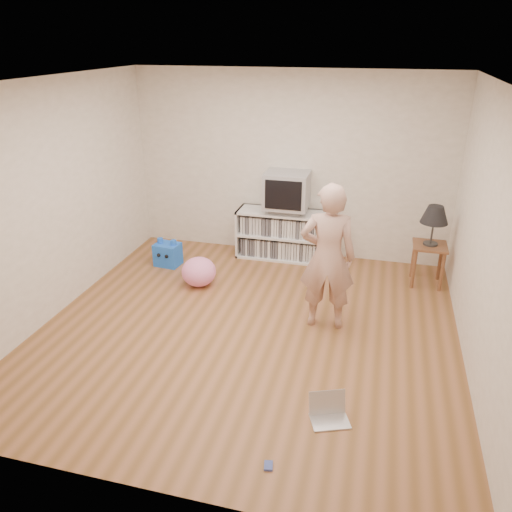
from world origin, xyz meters
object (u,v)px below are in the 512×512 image
object	(u,v)px
dvd_deck	(287,209)
table_lamp	(435,215)
media_unit	(286,234)
plush_pink	(199,272)
crt_tv	(287,190)
side_table	(429,254)
laptop	(328,412)
plush_blue	(168,254)
person	(328,258)

from	to	relation	value
dvd_deck	table_lamp	xyz separation A→B (m)	(1.94, -0.37, 0.21)
media_unit	dvd_deck	size ratio (longest dim) A/B	3.11
table_lamp	plush_pink	xyz separation A→B (m)	(-2.85, -0.78, -0.75)
crt_tv	table_lamp	bearing A→B (deg)	-10.71
media_unit	table_lamp	world-z (taller)	table_lamp
side_table	table_lamp	size ratio (longest dim) A/B	1.07
laptop	plush_blue	xyz separation A→B (m)	(-2.58, 2.52, 0.11)
side_table	laptop	distance (m)	3.00
laptop	table_lamp	bearing A→B (deg)	50.37
person	laptop	xyz separation A→B (m)	(0.24, -1.50, -0.76)
laptop	media_unit	bearing A→B (deg)	85.93
table_lamp	crt_tv	bearing A→B (deg)	169.29
plush_pink	media_unit	bearing A→B (deg)	52.19
person	table_lamp	bearing A→B (deg)	-136.66
media_unit	side_table	distance (m)	1.98
media_unit	dvd_deck	bearing A→B (deg)	-90.00
crt_tv	laptop	world-z (taller)	crt_tv
dvd_deck	plush_blue	distance (m)	1.79
crt_tv	person	size ratio (longest dim) A/B	0.37
plush_blue	plush_pink	size ratio (longest dim) A/B	0.88
media_unit	person	size ratio (longest dim) A/B	0.85
dvd_deck	person	distance (m)	1.88
media_unit	laptop	xyz separation A→B (m)	(1.02, -3.22, -0.29)
person	laptop	bearing A→B (deg)	93.16
person	laptop	world-z (taller)	person
side_table	plush_pink	world-z (taller)	side_table
dvd_deck	crt_tv	xyz separation A→B (m)	(0.00, -0.00, 0.29)
media_unit	plush_pink	world-z (taller)	media_unit
media_unit	laptop	bearing A→B (deg)	-72.35
side_table	plush_blue	size ratio (longest dim) A/B	1.41
laptop	crt_tv	bearing A→B (deg)	86.02
dvd_deck	plush_blue	xyz separation A→B (m)	(-1.55, -0.68, -0.57)
crt_tv	plush_blue	xyz separation A→B (m)	(-1.55, -0.67, -0.85)
crt_tv	side_table	size ratio (longest dim) A/B	1.09
crt_tv	side_table	world-z (taller)	crt_tv
dvd_deck	table_lamp	world-z (taller)	table_lamp
person	plush_pink	bearing A→B (deg)	-23.98
dvd_deck	person	xyz separation A→B (m)	(0.79, -1.71, 0.08)
side_table	laptop	bearing A→B (deg)	-107.91
person	plush_pink	size ratio (longest dim) A/B	3.69
dvd_deck	laptop	bearing A→B (deg)	-72.27
crt_tv	laptop	distance (m)	3.49
laptop	plush_pink	distance (m)	2.82
media_unit	table_lamp	xyz separation A→B (m)	(1.94, -0.39, 0.59)
dvd_deck	table_lamp	distance (m)	1.99
dvd_deck	table_lamp	bearing A→B (deg)	-10.80
plush_pink	crt_tv	bearing A→B (deg)	51.73
plush_blue	side_table	bearing A→B (deg)	11.14
dvd_deck	side_table	bearing A→B (deg)	-10.80
dvd_deck	person	size ratio (longest dim) A/B	0.27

